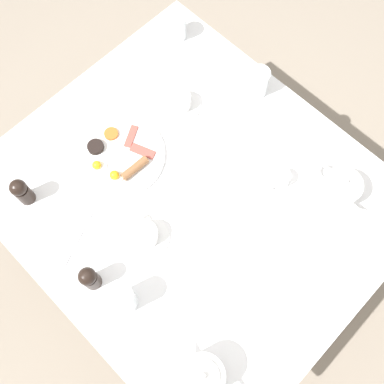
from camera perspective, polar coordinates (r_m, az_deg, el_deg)
ground_plane at (r=2.15m, az=0.00°, el=-7.04°), size 8.00×8.00×0.00m
table at (r=1.52m, az=0.00°, el=-1.05°), size 1.07×1.23×0.71m
breakfast_plate at (r=1.53m, az=-9.34°, el=4.52°), size 0.31×0.31×0.04m
teapot_near at (r=1.32m, az=1.39°, el=-22.33°), size 0.12×0.21×0.13m
teapot_far at (r=1.49m, az=18.16°, el=0.36°), size 0.12×0.21×0.13m
teacup_with_saucer_left at (r=1.59m, az=-1.63°, el=11.33°), size 0.15×0.15×0.06m
teacup_with_saucer_right at (r=1.40m, az=-6.01°, el=-5.42°), size 0.15×0.15×0.06m
water_glass_tall at (r=1.76m, az=-1.97°, el=20.22°), size 0.07×0.07×0.10m
water_glass_short at (r=1.33m, az=-8.71°, el=-13.31°), size 0.07×0.07×0.12m
wine_glass_spare at (r=1.62m, az=8.40°, el=13.63°), size 0.07×0.07×0.11m
creamer_jug at (r=1.48m, az=11.13°, el=1.69°), size 0.08×0.06×0.06m
pepper_grinder at (r=1.50m, az=-20.83°, el=0.09°), size 0.05×0.05×0.12m
salt_grinder at (r=1.36m, az=-12.89°, el=-10.63°), size 0.05×0.05×0.12m
fork_by_plate at (r=1.43m, az=7.56°, el=-6.27°), size 0.19×0.02×0.00m
knife_by_plate at (r=1.73m, az=-5.70°, el=16.26°), size 0.19×0.03×0.00m
spoon_for_tea at (r=1.41m, az=13.23°, el=-15.07°), size 0.07×0.14×0.00m
fork_spare at (r=1.46m, az=-14.38°, el=-5.79°), size 0.18×0.08×0.00m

